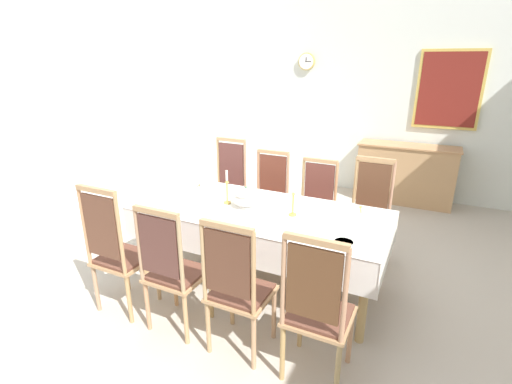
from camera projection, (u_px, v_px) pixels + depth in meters
name	position (u px, v px, depth m)	size (l,w,h in m)	color
ground	(263.00, 278.00, 3.89)	(6.84, 6.42, 0.04)	#BAB1A4
back_wall	(348.00, 87.00, 6.07)	(6.84, 0.08, 3.38)	silver
left_wall	(16.00, 95.00, 4.75)	(0.08, 6.42, 3.38)	silver
dining_table	(259.00, 217.00, 3.56)	(2.38, 1.04, 0.78)	tan
tablecloth	(259.00, 216.00, 3.56)	(2.40, 1.06, 0.31)	white
chair_south_a	(117.00, 250.00, 3.18)	(0.44, 0.42, 1.19)	tan
chair_north_a	(227.00, 187.00, 4.76)	(0.44, 0.42, 1.19)	tan
chair_south_b	(172.00, 268.00, 2.95)	(0.44, 0.42, 1.11)	tan
chair_north_b	(268.00, 196.00, 4.53)	(0.44, 0.42, 1.10)	tan
chair_south_c	(237.00, 286.00, 2.71)	(0.44, 0.42, 1.11)	tan
chair_north_c	(315.00, 205.00, 4.29)	(0.44, 0.42, 1.06)	tan
chair_south_d	(317.00, 308.00, 2.46)	(0.44, 0.42, 1.14)	tan
chair_north_d	(369.00, 211.00, 4.04)	(0.44, 0.42, 1.14)	tan
soup_tureen	(246.00, 197.00, 3.56)	(0.26, 0.26, 0.21)	white
candlestick_west	(227.00, 191.00, 3.63)	(0.07, 0.07, 0.34)	gold
candlestick_east	(293.00, 202.00, 3.36)	(0.07, 0.07, 0.32)	gold
bowl_near_left	(350.00, 206.00, 3.57)	(0.14, 0.14, 0.03)	white
bowl_near_right	(208.00, 185.00, 4.16)	(0.18, 0.18, 0.04)	white
bowl_far_left	(163.00, 208.00, 3.50)	(0.19, 0.19, 0.05)	white
bowl_far_right	(344.00, 243.00, 2.83)	(0.17, 0.17, 0.04)	white
spoon_primary	(361.00, 208.00, 3.56)	(0.05, 0.18, 0.01)	gold
spoon_secondary	(200.00, 184.00, 4.24)	(0.06, 0.18, 0.01)	gold
sideboard	(405.00, 174.00, 5.78)	(1.44, 0.48, 0.90)	tan
mounted_clock	(307.00, 61.00, 6.16)	(0.27, 0.06, 0.27)	#D1B251
framed_painting	(449.00, 90.00, 5.41)	(0.88, 0.05, 1.12)	#D1B251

